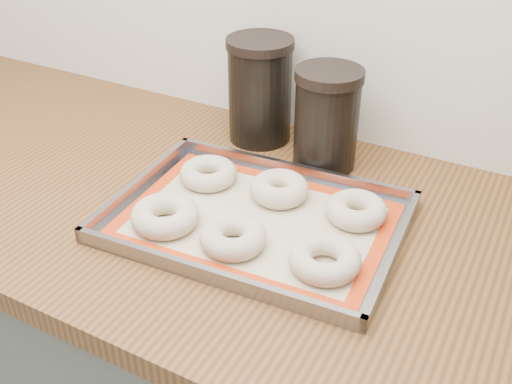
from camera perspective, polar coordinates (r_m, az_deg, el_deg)
The scene contains 11 objects.
countertop at distance 0.95m, azimuth 9.19°, elevation -5.80°, with size 3.06×0.68×0.04m, color brown.
baking_tray at distance 0.97m, azimuth 0.00°, elevation -2.64°, with size 0.48×0.36×0.03m.
baking_mat at distance 0.97m, azimuth 0.00°, elevation -2.73°, with size 0.44×0.32×0.00m.
bagel_front_left at distance 0.96m, azimuth -8.66°, elevation -2.24°, with size 0.11×0.11×0.04m, color beige.
bagel_front_mid at distance 0.91m, azimuth -2.20°, elevation -4.29°, with size 0.10×0.10×0.04m, color beige.
bagel_front_right at distance 0.87m, azimuth 6.57°, elevation -6.38°, with size 0.11×0.11×0.03m, color beige.
bagel_back_left at distance 1.07m, azimuth -4.56°, elevation 1.79°, with size 0.10×0.10×0.03m, color beige.
bagel_back_mid at distance 1.02m, azimuth 2.24°, elevation 0.32°, with size 0.10×0.10×0.04m, color beige.
bagel_back_right at distance 0.98m, azimuth 9.53°, elevation -1.71°, with size 0.10×0.10×0.04m, color beige.
canister_left at distance 1.18m, azimuth 0.37°, elevation 9.69°, with size 0.13×0.13×0.21m.
canister_mid at distance 1.10m, azimuth 6.74°, elevation 6.96°, with size 0.12×0.12×0.19m.
Camera 1 is at (0.22, 0.96, 1.47)m, focal length 42.00 mm.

